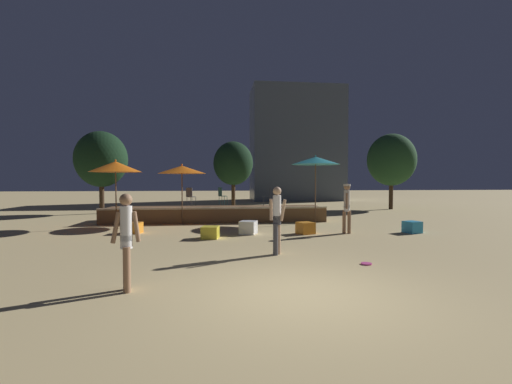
{
  "coord_description": "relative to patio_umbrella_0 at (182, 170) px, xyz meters",
  "views": [
    {
      "loc": [
        -1.43,
        -5.86,
        2.0
      ],
      "look_at": [
        0.0,
        7.14,
        1.55
      ],
      "focal_mm": 24.0,
      "sensor_mm": 36.0,
      "label": 1
    }
  ],
  "objects": [
    {
      "name": "ground_plane",
      "position": [
        3.07,
        -9.86,
        -2.48
      ],
      "size": [
        120.0,
        120.0,
        0.0
      ],
      "primitive_type": "plane",
      "color": "tan"
    },
    {
      "name": "person_2",
      "position": [
        -0.01,
        -9.4,
        -1.51
      ],
      "size": [
        0.51,
        0.3,
        1.76
      ],
      "rotation": [
        0.0,
        0.0,
        1.83
      ],
      "color": "#997051",
      "rests_on": "ground"
    },
    {
      "name": "background_tree_0",
      "position": [
        2.73,
        9.44,
        0.76
      ],
      "size": [
        2.9,
        2.9,
        4.84
      ],
      "color": "#3D2B1C",
      "rests_on": "ground"
    },
    {
      "name": "bistro_chair_0",
      "position": [
        0.28,
        1.02,
        -1.19
      ],
      "size": [
        0.47,
        0.47,
        0.9
      ],
      "rotation": [
        0.0,
        0.0,
        2.57
      ],
      "color": "#47474C",
      "rests_on": "wooden_deck"
    },
    {
      "name": "distant_building",
      "position": [
        9.45,
        18.25,
        3.11
      ],
      "size": [
        8.99,
        4.86,
        11.17
      ],
      "color": "#4C5666",
      "rests_on": "ground"
    },
    {
      "name": "person_1",
      "position": [
        6.42,
        -3.38,
        -1.4
      ],
      "size": [
        0.3,
        0.53,
        1.87
      ],
      "rotation": [
        0.0,
        0.0,
        2.77
      ],
      "color": "#997051",
      "rests_on": "ground"
    },
    {
      "name": "background_tree_1",
      "position": [
        13.52,
        6.75,
        0.93
      ],
      "size": [
        3.25,
        3.25,
        5.2
      ],
      "color": "#3D2B1C",
      "rests_on": "ground"
    },
    {
      "name": "patio_umbrella_2",
      "position": [
        6.16,
        -0.12,
        0.44
      ],
      "size": [
        2.25,
        2.25,
        3.18
      ],
      "color": "brown",
      "rests_on": "ground"
    },
    {
      "name": "bistro_chair_1",
      "position": [
        1.79,
        1.68,
        -1.19
      ],
      "size": [
        0.46,
        0.46,
        0.9
      ],
      "rotation": [
        0.0,
        0.0,
        2.04
      ],
      "color": "#1E4C47",
      "rests_on": "wooden_deck"
    },
    {
      "name": "background_tree_2",
      "position": [
        -5.36,
        5.75,
        0.78
      ],
      "size": [
        3.04,
        3.04,
        4.94
      ],
      "color": "#3D2B1C",
      "rests_on": "ground"
    },
    {
      "name": "cube_seat_0",
      "position": [
        4.87,
        -3.27,
        -2.26
      ],
      "size": [
        0.71,
        0.71,
        0.43
      ],
      "rotation": [
        0.0,
        0.0,
        0.35
      ],
      "color": "orange",
      "rests_on": "ground"
    },
    {
      "name": "cube_seat_2",
      "position": [
        1.35,
        -3.92,
        -2.27
      ],
      "size": [
        0.64,
        0.64,
        0.41
      ],
      "rotation": [
        0.0,
        0.0,
        -0.18
      ],
      "color": "yellow",
      "rests_on": "ground"
    },
    {
      "name": "cube_seat_4",
      "position": [
        2.74,
        -3.06,
        -2.24
      ],
      "size": [
        0.75,
        0.75,
        0.48
      ],
      "rotation": [
        0.0,
        0.0,
        -0.37
      ],
      "color": "white",
      "rests_on": "ground"
    },
    {
      "name": "person_0",
      "position": [
        3.19,
        -6.7,
        -1.46
      ],
      "size": [
        0.45,
        0.35,
        1.83
      ],
      "rotation": [
        0.0,
        0.0,
        4.1
      ],
      "color": "tan",
      "rests_on": "ground"
    },
    {
      "name": "cube_seat_1",
      "position": [
        8.96,
        -3.5,
        -2.26
      ],
      "size": [
        0.65,
        0.65,
        0.44
      ],
      "rotation": [
        0.0,
        0.0,
        0.26
      ],
      "color": "#2D9EDB",
      "rests_on": "ground"
    },
    {
      "name": "cube_seat_3",
      "position": [
        -1.55,
        -2.45,
        -2.27
      ],
      "size": [
        0.62,
        0.62,
        0.41
      ],
      "rotation": [
        0.0,
        0.0,
        -0.13
      ],
      "color": "orange",
      "rests_on": "ground"
    },
    {
      "name": "wooden_deck",
      "position": [
        1.51,
        1.27,
        -2.14
      ],
      "size": [
        10.53,
        2.38,
        0.75
      ],
      "color": "brown",
      "rests_on": "ground"
    },
    {
      "name": "patio_umbrella_1",
      "position": [
        -2.74,
        -0.49,
        0.1
      ],
      "size": [
        2.17,
        2.17,
        2.89
      ],
      "color": "brown",
      "rests_on": "ground"
    },
    {
      "name": "patio_umbrella_0",
      "position": [
        0.0,
        0.0,
        0.0
      ],
      "size": [
        2.16,
        2.16,
        2.74
      ],
      "color": "brown",
      "rests_on": "ground"
    },
    {
      "name": "frisbee_disc",
      "position": [
        5.12,
        -8.0,
        -2.46
      ],
      "size": [
        0.25,
        0.25,
        0.03
      ],
      "color": "#E54C99",
      "rests_on": "ground"
    },
    {
      "name": "bistro_chair_2",
      "position": [
        4.06,
        0.81,
        -1.19
      ],
      "size": [
        0.41,
        0.41,
        0.9
      ],
      "rotation": [
        0.0,
        0.0,
        4.55
      ],
      "color": "#2D3338",
      "rests_on": "wooden_deck"
    }
  ]
}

